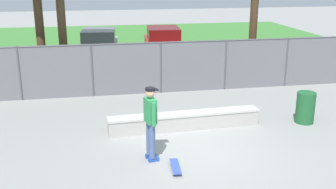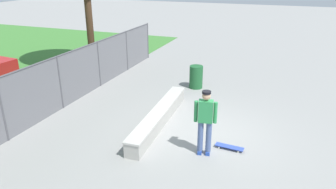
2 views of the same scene
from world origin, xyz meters
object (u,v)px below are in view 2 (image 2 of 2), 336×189
concrete_ledge (159,117)px  skateboarder (205,120)px  skateboard (229,147)px  trash_bin (196,77)px

concrete_ledge → skateboarder: bearing=-124.6°
skateboard → trash_bin: 5.05m
concrete_ledge → trash_bin: bearing=-2.5°
skateboarder → concrete_ledge: bearing=55.4°
trash_bin → skateboarder: bearing=-161.5°
skateboarder → trash_bin: 5.28m
trash_bin → skateboard: bearing=-153.1°
skateboard → skateboarder: bearing=128.5°
concrete_ledge → skateboarder: size_ratio=2.46×
concrete_ledge → skateboard: concrete_ledge is taller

